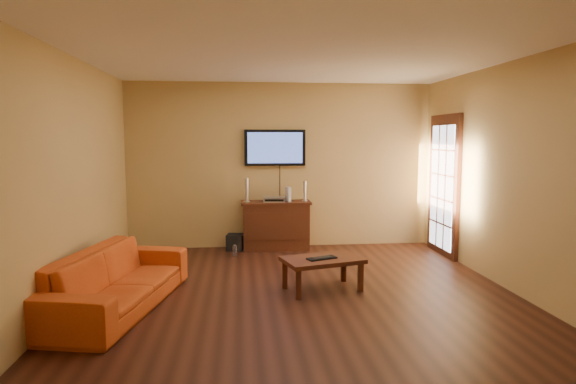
{
  "coord_description": "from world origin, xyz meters",
  "views": [
    {
      "loc": [
        -0.67,
        -5.41,
        1.8
      ],
      "look_at": [
        -0.05,
        0.8,
        1.1
      ],
      "focal_mm": 30.0,
      "sensor_mm": 36.0,
      "label": 1
    }
  ],
  "objects": [
    {
      "name": "ground_plane",
      "position": [
        0.0,
        0.0,
        0.0
      ],
      "size": [
        5.0,
        5.0,
        0.0
      ],
      "primitive_type": "plane",
      "color": "black",
      "rests_on": "ground"
    },
    {
      "name": "room_walls",
      "position": [
        0.0,
        0.62,
        1.69
      ],
      "size": [
        5.0,
        5.0,
        5.0
      ],
      "color": "tan",
      "rests_on": "ground"
    },
    {
      "name": "french_door",
      "position": [
        2.46,
        1.7,
        1.05
      ],
      "size": [
        0.07,
        1.02,
        2.22
      ],
      "color": "#3C190D",
      "rests_on": "ground"
    },
    {
      "name": "media_console",
      "position": [
        -0.1,
        2.28,
        0.39
      ],
      "size": [
        1.12,
        0.43,
        0.78
      ],
      "color": "#3C190D",
      "rests_on": "ground"
    },
    {
      "name": "television",
      "position": [
        -0.1,
        2.45,
        1.64
      ],
      "size": [
        1.0,
        0.08,
        0.59
      ],
      "color": "black",
      "rests_on": "ground"
    },
    {
      "name": "coffee_table",
      "position": [
        0.29,
        0.1,
        0.33
      ],
      "size": [
        1.03,
        0.77,
        0.39
      ],
      "color": "#3C190D",
      "rests_on": "ground"
    },
    {
      "name": "sofa",
      "position": [
        -1.98,
        -0.31,
        0.42
      ],
      "size": [
        1.06,
        2.22,
        0.83
      ],
      "primitive_type": "imported",
      "rotation": [
        0.0,
        0.0,
        1.36
      ],
      "color": "#C44815",
      "rests_on": "ground"
    },
    {
      "name": "speaker_left",
      "position": [
        -0.57,
        2.26,
        0.96
      ],
      "size": [
        0.1,
        0.1,
        0.38
      ],
      "color": "silver",
      "rests_on": "media_console"
    },
    {
      "name": "speaker_right",
      "position": [
        0.37,
        2.27,
        0.93
      ],
      "size": [
        0.09,
        0.09,
        0.33
      ],
      "color": "silver",
      "rests_on": "media_console"
    },
    {
      "name": "av_receiver",
      "position": [
        -0.13,
        2.23,
        0.82
      ],
      "size": [
        0.37,
        0.28,
        0.08
      ],
      "primitive_type": "cube",
      "rotation": [
        0.0,
        0.0,
        -0.1
      ],
      "color": "silver",
      "rests_on": "media_console"
    },
    {
      "name": "game_console",
      "position": [
        0.1,
        2.27,
        0.9
      ],
      "size": [
        0.08,
        0.18,
        0.24
      ],
      "primitive_type": "cube",
      "rotation": [
        0.0,
        0.0,
        0.21
      ],
      "color": "white",
      "rests_on": "media_console"
    },
    {
      "name": "subwoofer",
      "position": [
        -0.76,
        2.27,
        0.13
      ],
      "size": [
        0.3,
        0.3,
        0.26
      ],
      "primitive_type": "cube",
      "rotation": [
        0.0,
        0.0,
        -0.17
      ],
      "color": "black",
      "rests_on": "ground"
    },
    {
      "name": "bottle",
      "position": [
        -0.76,
        1.81,
        0.09
      ],
      "size": [
        0.07,
        0.07,
        0.19
      ],
      "color": "white",
      "rests_on": "ground"
    },
    {
      "name": "keyboard",
      "position": [
        0.28,
        0.06,
        0.4
      ],
      "size": [
        0.38,
        0.25,
        0.02
      ],
      "color": "black",
      "rests_on": "coffee_table"
    }
  ]
}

